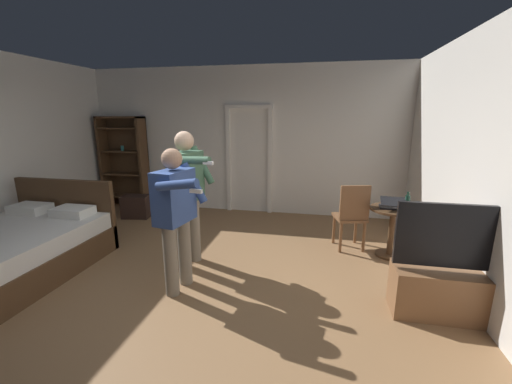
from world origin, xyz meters
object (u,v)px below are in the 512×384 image
bed (14,250)px  bottle_on_table (407,203)px  tv_flatscreen (448,284)px  wooden_chair (352,214)px  laptop (392,205)px  person_striped_shirt (187,190)px  bookshelf (125,159)px  suitcase_dark (136,207)px  side_table (392,224)px  person_blue_shirt (176,211)px

bed → bottle_on_table: bearing=15.8°
tv_flatscreen → wooden_chair: tv_flatscreen is taller
laptop → wooden_chair: wooden_chair is taller
person_striped_shirt → wooden_chair: bearing=23.3°
bookshelf → laptop: size_ratio=5.44×
laptop → person_striped_shirt: person_striped_shirt is taller
laptop → bottle_on_table: 0.19m
bottle_on_table → person_striped_shirt: bearing=-165.6°
tv_flatscreen → suitcase_dark: size_ratio=2.30×
laptop → side_table: bearing=51.8°
suitcase_dark → bookshelf: bearing=123.1°
bookshelf → suitcase_dark: bearing=-48.2°
bookshelf → bottle_on_table: size_ratio=7.47×
bookshelf → person_striped_shirt: bearing=-43.8°
laptop → bottle_on_table: size_ratio=1.37×
bed → laptop: bearing=16.8°
laptop → tv_flatscreen: bearing=-77.1°
laptop → person_blue_shirt: bearing=-151.3°
bed → suitcase_dark: bearing=83.6°
bed → laptop: 4.92m
suitcase_dark → person_blue_shirt: bearing=-57.9°
bookshelf → person_blue_shirt: bearing=-49.0°
bookshelf → wooden_chair: 4.80m
bookshelf → bottle_on_table: bearing=-17.2°
bottle_on_table → wooden_chair: 0.75m
laptop → bed: bearing=-163.2°
tv_flatscreen → person_blue_shirt: 2.85m
bookshelf → side_table: size_ratio=2.73×
tv_flatscreen → bottle_on_table: (-0.12, 1.26, 0.47)m
wooden_chair → person_blue_shirt: size_ratio=0.62×
wooden_chair → suitcase_dark: (-3.93, 0.74, -0.33)m
tv_flatscreen → person_blue_shirt: size_ratio=0.72×
bed → bottle_on_table: 5.08m
person_striped_shirt → laptop: bearing=16.1°
person_blue_shirt → laptop: bearing=28.7°
bookshelf → wooden_chair: bookshelf is taller
person_striped_shirt → suitcase_dark: size_ratio=3.49×
bottle_on_table → bed: bearing=-164.2°
bookshelf → side_table: (5.09, -1.54, -0.56)m
tv_flatscreen → side_table: (-0.26, 1.34, 0.13)m
person_striped_shirt → suitcase_dark: (-1.82, 1.65, -0.81)m
person_striped_shirt → suitcase_dark: bearing=137.9°
side_table → person_striped_shirt: 2.82m
side_table → suitcase_dark: (-4.47, 0.85, -0.26)m
bookshelf → side_table: bearing=-16.9°
person_blue_shirt → person_striped_shirt: (-0.13, 0.61, 0.09)m
bookshelf → person_blue_shirt: 3.91m
bottle_on_table → person_striped_shirt: person_striped_shirt is taller
bookshelf → bottle_on_table: (5.23, -1.62, -0.22)m
bookshelf → tv_flatscreen: bookshelf is taller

